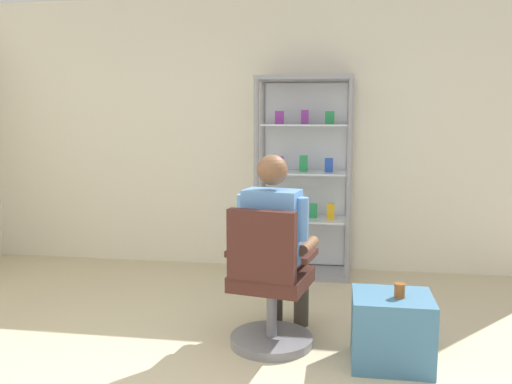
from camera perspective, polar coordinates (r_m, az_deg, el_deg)
The scene contains 6 objects.
back_wall at distance 5.46m, azimuth 1.11°, elevation 6.13°, with size 6.00×0.10×2.70m, color silver.
display_cabinet_main at distance 5.21m, azimuth 5.10°, elevation 1.70°, with size 0.90×0.45×1.90m.
office_chair at distance 3.61m, azimuth 1.40°, elevation -10.42°, with size 0.61×0.57×0.96m.
seated_shopkeeper at distance 3.67m, azimuth 2.22°, elevation -4.93°, with size 0.54×0.61×1.29m.
storage_crate at distance 3.55m, azimuth 14.15°, elevation -13.97°, with size 0.49×0.42×0.44m, color teal.
tea_glass at distance 3.43m, azimuth 14.95°, elevation -10.04°, with size 0.07×0.07×0.09m, color brown.
Camera 1 is at (0.74, -2.41, 1.54)m, focal length 37.81 mm.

